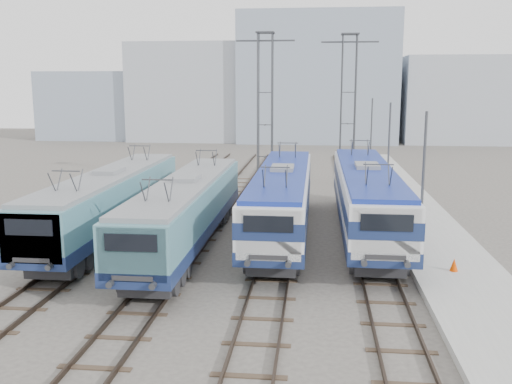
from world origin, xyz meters
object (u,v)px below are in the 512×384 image
(mast_rear, at_px, (371,140))
(safety_cone, at_px, (454,265))
(catenary_tower_east, at_px, (348,103))
(mast_mid, at_px, (388,158))
(locomotive_center_left, at_px, (186,208))
(locomotive_far_left, at_px, (109,199))
(mast_front, at_px, (422,193))
(catenary_tower_west, at_px, (265,104))
(locomotive_far_right, at_px, (366,194))
(locomotive_center_right, at_px, (282,195))

(mast_rear, height_order, safety_cone, mast_rear)
(catenary_tower_east, bearing_deg, mast_mid, -78.14)
(locomotive_center_left, xyz_separation_m, catenary_tower_east, (8.75, 19.97, 4.49))
(locomotive_far_left, distance_m, locomotive_center_left, 4.80)
(locomotive_center_left, relative_size, mast_front, 2.45)
(locomotive_center_left, xyz_separation_m, mast_rear, (10.85, 21.97, 1.35))
(catenary_tower_east, bearing_deg, mast_rear, 43.60)
(locomotive_far_left, xyz_separation_m, catenary_tower_west, (6.75, 16.32, 4.48))
(locomotive_far_right, height_order, mast_mid, mast_mid)
(catenary_tower_west, relative_size, mast_rear, 1.71)
(locomotive_center_left, xyz_separation_m, safety_cone, (12.19, -2.78, -1.57))
(locomotive_far_left, xyz_separation_m, safety_cone, (16.69, -4.44, -1.59))
(catenary_tower_east, bearing_deg, safety_cone, -81.41)
(locomotive_center_right, bearing_deg, mast_rear, 71.37)
(mast_rear, bearing_deg, mast_front, -90.00)
(locomotive_far_left, distance_m, locomotive_far_right, 13.66)
(locomotive_center_right, height_order, mast_mid, mast_mid)
(locomotive_center_right, height_order, catenary_tower_west, catenary_tower_west)
(catenary_tower_west, height_order, mast_mid, catenary_tower_west)
(catenary_tower_east, relative_size, mast_front, 1.71)
(locomotive_far_left, distance_m, safety_cone, 17.34)
(locomotive_far_left, xyz_separation_m, mast_front, (15.35, -3.68, 1.33))
(mast_rear, bearing_deg, safety_cone, -86.91)
(locomotive_center_left, height_order, mast_rear, mast_rear)
(locomotive_far_left, xyz_separation_m, locomotive_center_left, (4.50, -1.66, -0.02))
(locomotive_far_left, distance_m, locomotive_center_right, 9.12)
(catenary_tower_east, xyz_separation_m, mast_rear, (2.10, 2.00, -3.14))
(locomotive_center_right, xyz_separation_m, catenary_tower_west, (-2.25, 14.84, 4.37))
(locomotive_center_right, relative_size, catenary_tower_east, 1.48)
(locomotive_center_right, relative_size, mast_front, 2.54)
(mast_rear, bearing_deg, locomotive_center_left, -116.28)
(locomotive_far_left, relative_size, mast_rear, 2.48)
(safety_cone, bearing_deg, locomotive_far_left, 165.11)
(catenary_tower_east, distance_m, mast_mid, 10.69)
(locomotive_center_right, height_order, catenary_tower_east, catenary_tower_east)
(locomotive_far_left, xyz_separation_m, locomotive_far_right, (13.50, 2.11, 0.17))
(locomotive_far_left, relative_size, catenary_tower_east, 1.44)
(locomotive_far_left, bearing_deg, catenary_tower_east, 54.12)
(locomotive_center_left, bearing_deg, mast_mid, 42.59)
(locomotive_center_left, distance_m, catenary_tower_west, 18.66)
(mast_mid, bearing_deg, safety_cone, -84.02)
(locomotive_center_left, height_order, mast_front, mast_front)
(locomotive_far_right, bearing_deg, locomotive_far_left, -171.13)
(mast_front, bearing_deg, locomotive_center_right, 140.91)
(locomotive_far_right, xyz_separation_m, mast_front, (1.85, -5.79, 1.17))
(locomotive_center_right, bearing_deg, mast_front, -39.09)
(catenary_tower_west, xyz_separation_m, mast_mid, (8.60, -8.00, -3.14))
(locomotive_far_left, relative_size, locomotive_center_left, 1.01)
(locomotive_far_right, xyz_separation_m, mast_mid, (1.85, 6.21, 1.17))
(locomotive_far_left, bearing_deg, mast_front, -13.49)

